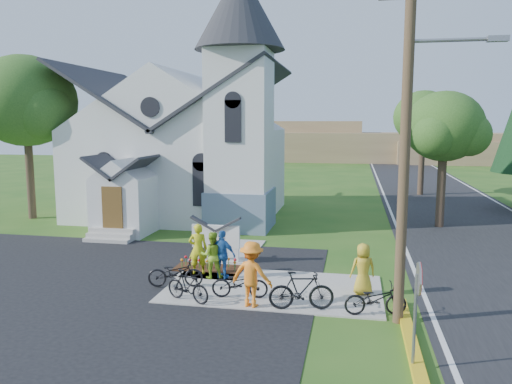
% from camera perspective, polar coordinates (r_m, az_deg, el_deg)
% --- Properties ---
extents(ground, '(120.00, 120.00, 0.00)m').
position_cam_1_polar(ground, '(16.55, -3.55, -11.29)').
color(ground, '#275518').
rests_on(ground, ground).
extents(road, '(8.00, 90.00, 0.02)m').
position_cam_1_polar(road, '(31.18, 22.07, -2.67)').
color(road, black).
rests_on(road, ground).
extents(sidewalk, '(7.00, 4.00, 0.05)m').
position_cam_1_polar(sidewalk, '(16.71, 1.97, -11.00)').
color(sidewalk, '#9B948C').
rests_on(sidewalk, ground).
extents(church, '(12.35, 12.00, 13.00)m').
position_cam_1_polar(church, '(29.17, -7.89, 7.50)').
color(church, silver).
rests_on(church, ground).
extents(church_sign, '(2.20, 0.40, 1.70)m').
position_cam_1_polar(church_sign, '(19.53, -4.62, -5.15)').
color(church_sign, '#9B948C').
rests_on(church_sign, ground).
extents(flower_bed, '(2.60, 1.10, 0.07)m').
position_cam_1_polar(flower_bed, '(18.95, -5.33, -8.68)').
color(flower_bed, '#381D0F').
rests_on(flower_bed, ground).
extents(utility_pole, '(3.45, 0.28, 10.00)m').
position_cam_1_polar(utility_pole, '(13.67, 17.02, 7.40)').
color(utility_pole, '#4C3A26').
rests_on(utility_pole, ground).
extents(stop_sign, '(0.11, 0.76, 2.48)m').
position_cam_1_polar(stop_sign, '(11.60, 17.99, -10.91)').
color(stop_sign, gray).
rests_on(stop_sign, ground).
extents(tree_lot_corner, '(5.60, 5.60, 9.15)m').
position_cam_1_polar(tree_lot_corner, '(30.91, -24.85, 9.39)').
color(tree_lot_corner, '#39281F').
rests_on(tree_lot_corner, ground).
extents(tree_road_near, '(4.00, 4.00, 7.05)m').
position_cam_1_polar(tree_road_near, '(27.48, 20.72, 6.95)').
color(tree_road_near, '#39281F').
rests_on(tree_road_near, ground).
extents(tree_road_mid, '(4.40, 4.40, 7.80)m').
position_cam_1_polar(tree_road_mid, '(39.42, 18.60, 8.04)').
color(tree_road_mid, '#39281F').
rests_on(tree_road_mid, ground).
extents(distant_hills, '(61.00, 10.00, 5.60)m').
position_cam_1_polar(distant_hills, '(71.51, 10.64, 5.22)').
color(distant_hills, '#7F6647').
rests_on(distant_hills, ground).
extents(cyclist_0, '(0.76, 0.60, 1.83)m').
position_cam_1_polar(cyclist_0, '(18.07, -6.64, -6.47)').
color(cyclist_0, gold).
rests_on(cyclist_0, sidewalk).
extents(bike_0, '(1.91, 1.00, 0.95)m').
position_cam_1_polar(bike_0, '(16.90, -9.21, -9.10)').
color(bike_0, black).
rests_on(bike_0, sidewalk).
extents(cyclist_1, '(0.95, 0.84, 1.64)m').
position_cam_1_polar(cyclist_1, '(17.58, -5.05, -7.18)').
color(cyclist_1, '#7EAD20').
rests_on(cyclist_1, sidewalk).
extents(bike_1, '(1.66, 1.03, 0.96)m').
position_cam_1_polar(bike_1, '(15.53, -7.81, -10.59)').
color(bike_1, black).
rests_on(bike_1, sidewalk).
extents(cyclist_2, '(1.07, 0.66, 1.70)m').
position_cam_1_polar(cyclist_2, '(17.49, -3.84, -7.14)').
color(cyclist_2, '#205AA4').
rests_on(cyclist_2, sidewalk).
extents(bike_2, '(1.81, 0.83, 0.92)m').
position_cam_1_polar(bike_2, '(15.71, -1.86, -10.39)').
color(bike_2, black).
rests_on(bike_2, sidewalk).
extents(cyclist_3, '(1.39, 0.98, 1.95)m').
position_cam_1_polar(cyclist_3, '(14.87, -0.49, -9.36)').
color(cyclist_3, orange).
rests_on(cyclist_3, sidewalk).
extents(bike_3, '(1.97, 0.90, 1.14)m').
position_cam_1_polar(bike_3, '(14.79, 5.20, -11.15)').
color(bike_3, black).
rests_on(bike_3, sidewalk).
extents(cyclist_4, '(0.92, 0.74, 1.64)m').
position_cam_1_polar(cyclist_4, '(16.25, 12.13, -8.59)').
color(cyclist_4, gold).
rests_on(cyclist_4, sidewalk).
extents(bike_4, '(1.85, 0.97, 0.93)m').
position_cam_1_polar(bike_4, '(14.77, 13.50, -11.81)').
color(bike_4, black).
rests_on(bike_4, sidewalk).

